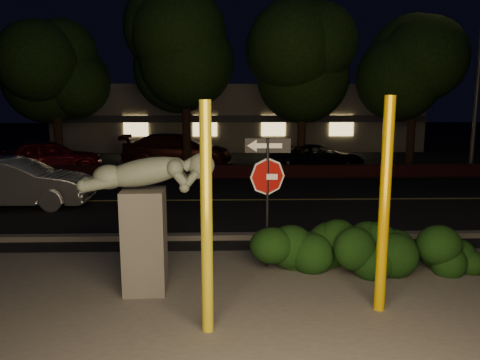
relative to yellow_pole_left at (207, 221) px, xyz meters
name	(u,v)px	position (x,y,z in m)	size (l,w,h in m)	color
ground	(247,183)	(1.03, 11.40, -1.58)	(90.00, 90.00, 0.00)	black
patio	(279,316)	(1.03, 0.40, -1.57)	(14.00, 6.00, 0.02)	#4C4944
road	(251,200)	(1.03, 8.40, -1.57)	(80.00, 8.00, 0.01)	black
lane_marking	(251,200)	(1.03, 8.40, -1.56)	(80.00, 0.12, 0.01)	#B6AE49
curb	(260,236)	(1.03, 4.30, -1.52)	(80.00, 0.25, 0.12)	#4C4944
brick_wall	(245,171)	(1.03, 12.70, -1.33)	(40.00, 0.35, 0.50)	#401415
parking_lot	(241,159)	(1.03, 18.40, -1.57)	(40.00, 12.00, 0.01)	black
building	(237,116)	(1.03, 26.38, 0.42)	(22.00, 10.20, 4.00)	slate
tree_far_a	(52,46)	(-6.97, 14.40, 3.76)	(4.60, 4.60, 7.43)	black
tree_far_b	(185,29)	(-1.47, 14.60, 4.48)	(5.20, 5.20, 8.41)	black
tree_far_c	(304,38)	(3.53, 14.20, 4.08)	(4.80, 4.80, 7.84)	black
tree_far_d	(416,46)	(8.53, 14.70, 3.84)	(4.40, 4.40, 7.42)	black
yellow_pole_left	(207,221)	(0.00, 0.00, 0.00)	(0.16, 0.16, 3.15)	yellow
yellow_pole_right	(384,207)	(2.56, 0.57, 0.03)	(0.16, 0.16, 3.21)	#DFA801
signpost	(267,177)	(1.02, 2.44, 0.17)	(0.83, 0.07, 2.45)	black
sculpture	(146,208)	(-1.03, 1.39, -0.15)	(2.16, 0.69, 2.31)	#4C4944
hedge_center	(301,242)	(1.67, 2.45, -1.07)	(1.94, 0.91, 1.01)	black
hedge_right	(367,240)	(2.85, 2.19, -0.97)	(1.86, 0.99, 1.22)	black
hedge_far_right	(449,247)	(4.39, 2.23, -1.13)	(1.30, 0.81, 0.90)	black
streetlight	(476,42)	(10.97, 14.37, 3.98)	(1.40, 0.43, 9.34)	#4A4A4F
silver_sedan	(14,183)	(-5.96, 7.68, -0.85)	(1.53, 4.38, 1.44)	silver
parked_car_red	(51,156)	(-7.31, 14.24, -0.86)	(1.70, 4.22, 1.44)	maroon
parked_car_darkred	(177,150)	(-2.07, 16.25, -0.82)	(2.12, 5.22, 1.52)	#3C120D
parked_car_dark	(317,158)	(4.26, 14.28, -0.99)	(1.96, 4.25, 1.18)	black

